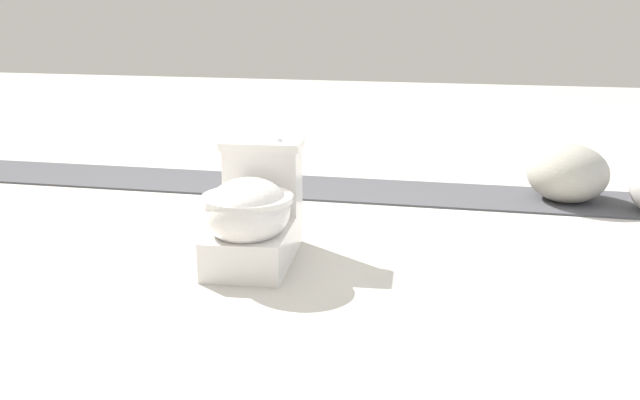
{
  "coord_description": "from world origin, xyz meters",
  "views": [
    {
      "loc": [
        3.18,
        1.03,
        1.15
      ],
      "look_at": [
        0.17,
        0.38,
        0.3
      ],
      "focal_mm": 42.0,
      "sensor_mm": 36.0,
      "label": 1
    }
  ],
  "objects": [
    {
      "name": "boulder_far",
      "position": [
        -1.17,
        1.54,
        0.17
      ],
      "size": [
        0.58,
        0.56,
        0.33
      ],
      "primitive_type": "ellipsoid",
      "rotation": [
        0.0,
        0.0,
        0.24
      ],
      "color": "#ADA899",
      "rests_on": "ground"
    },
    {
      "name": "toilet",
      "position": [
        0.17,
        0.08,
        0.22
      ],
      "size": [
        0.66,
        0.42,
        0.52
      ],
      "rotation": [
        0.0,
        0.0,
        0.07
      ],
      "color": "white",
      "rests_on": "ground"
    },
    {
      "name": "gravel_strip",
      "position": [
        -1.14,
        0.5,
        0.01
      ],
      "size": [
        0.56,
        8.0,
        0.01
      ],
      "primitive_type": "cube",
      "color": "#4C4C51",
      "rests_on": "ground"
    },
    {
      "name": "ground_plane",
      "position": [
        0.0,
        0.0,
        0.0
      ],
      "size": [
        14.0,
        14.0,
        0.0
      ],
      "primitive_type": "plane",
      "color": "beige"
    }
  ]
}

